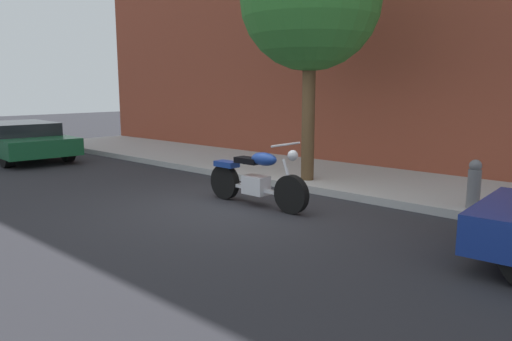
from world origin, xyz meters
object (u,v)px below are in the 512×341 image
parked_car_green (21,139)px  fire_hydrant (474,188)px  motorcycle (256,180)px  street_tree (310,0)px

parked_car_green → fire_hydrant: 11.81m
motorcycle → street_tree: street_tree is taller
street_tree → parked_car_green: bearing=-164.3°
motorcycle → parked_car_green: size_ratio=0.50×
motorcycle → fire_hydrant: bearing=30.7°
motorcycle → street_tree: 3.75m
motorcycle → parked_car_green: bearing=-177.4°
street_tree → fire_hydrant: bearing=-2.6°
parked_car_green → fire_hydrant: size_ratio=4.82×
motorcycle → fire_hydrant: 3.47m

